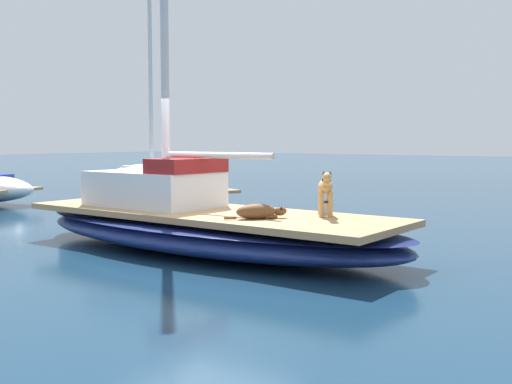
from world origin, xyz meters
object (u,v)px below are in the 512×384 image
sailboat_main (206,230)px  deck_winch (325,208)px  dog_brown (259,212)px  moored_boat_starboard_side (161,181)px  dog_tan (326,188)px

sailboat_main → deck_winch: bearing=-69.9°
sailboat_main → dog_brown: 1.44m
sailboat_main → dog_brown: (-0.38, -1.32, 0.43)m
sailboat_main → deck_winch: deck_winch is taller
sailboat_main → deck_winch: 2.00m
dog_brown → deck_winch: 1.18m
moored_boat_starboard_side → dog_brown: bearing=-127.6°
sailboat_main → dog_tan: size_ratio=8.72×
sailboat_main → dog_brown: dog_brown is taller
dog_brown → moored_boat_starboard_side: moored_boat_starboard_side is taller
dog_brown → deck_winch: size_ratio=3.84×
dog_tan → moored_boat_starboard_side: size_ratio=0.12×
dog_tan → dog_brown: (-0.83, 0.65, -0.32)m
dog_tan → deck_winch: size_ratio=3.98×
sailboat_main → moored_boat_starboard_side: 8.40m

